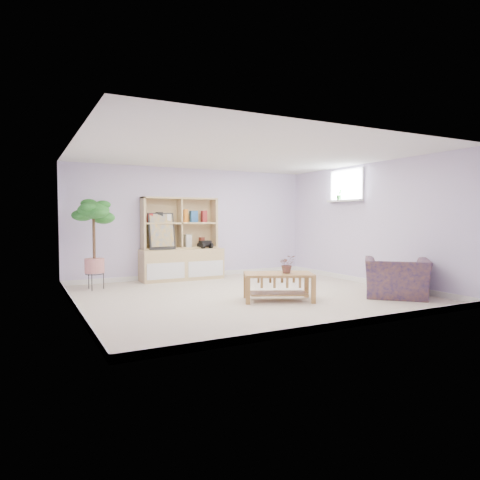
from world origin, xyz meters
name	(u,v)px	position (x,y,z in m)	size (l,w,h in m)	color
floor	(246,295)	(0.00, 0.00, 0.00)	(5.50, 5.00, 0.01)	tan
ceiling	(247,154)	(0.00, 0.00, 2.40)	(5.50, 5.00, 0.01)	white
walls	(246,225)	(0.00, 0.00, 1.20)	(5.51, 5.01, 2.40)	silver
baseboard	(246,292)	(0.00, 0.00, 0.05)	(5.50, 5.00, 0.10)	white
window	(347,185)	(2.73, 0.60, 2.00)	(0.10, 0.98, 0.68)	#C5DEFF
window_sill	(345,201)	(2.67, 0.60, 1.68)	(0.14, 1.00, 0.04)	white
storage_unit	(182,239)	(-0.36, 2.24, 0.88)	(1.75, 0.59, 1.75)	tan
poster	(162,231)	(-0.80, 2.21, 1.04)	(0.55, 0.13, 0.77)	#FCB210
toy_truck	(205,244)	(0.15, 2.17, 0.75)	(0.36, 0.24, 0.19)	black
coffee_table	(278,287)	(0.22, -0.67, 0.22)	(1.08, 0.59, 0.44)	#A37B3B
table_plant	(287,264)	(0.34, -0.73, 0.58)	(0.26, 0.22, 0.29)	#154E22
floor_tree	(94,244)	(-2.21, 1.79, 0.84)	(0.62, 0.62, 1.67)	#1C6816
armchair	(396,275)	(2.09, -1.35, 0.37)	(1.00, 0.87, 0.74)	navy
sill_plant	(339,195)	(2.67, 0.77, 1.81)	(0.12, 0.10, 0.23)	#1C6816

